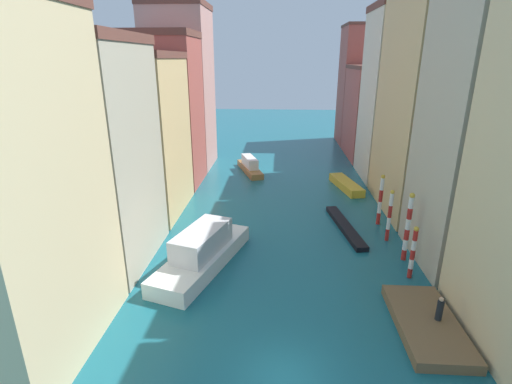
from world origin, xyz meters
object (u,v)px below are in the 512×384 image
object	(u,v)px
person_on_dock	(440,309)
mooring_pole_3	(380,199)
waterfront_dock	(426,324)
mooring_pole_0	(413,252)
motorboat_1	(250,166)
vaporetto_white	(203,252)
gondola_black	(345,227)
motorboat_0	(346,185)
mooring_pole_1	(408,226)
mooring_pole_2	(390,215)

from	to	relation	value
person_on_dock	mooring_pole_3	world-z (taller)	mooring_pole_3
mooring_pole_3	waterfront_dock	bearing A→B (deg)	-92.82
waterfront_dock	person_on_dock	size ratio (longest dim) A/B	4.67
mooring_pole_0	motorboat_1	bearing A→B (deg)	117.29
mooring_pole_3	vaporetto_white	distance (m)	16.79
gondola_black	motorboat_0	distance (m)	11.51
mooring_pole_1	mooring_pole_2	bearing A→B (deg)	97.64
mooring_pole_0	mooring_pole_3	distance (m)	9.06
person_on_dock	gondola_black	world-z (taller)	person_on_dock
mooring_pole_3	mooring_pole_1	bearing A→B (deg)	-86.79
mooring_pole_3	motorboat_1	xyz separation A→B (m)	(-13.03, 16.27, -1.62)
mooring_pole_1	motorboat_1	distance (m)	26.52
mooring_pole_0	gondola_black	distance (m)	8.61
motorboat_1	gondola_black	bearing A→B (deg)	-60.60
mooring_pole_1	mooring_pole_2	size ratio (longest dim) A/B	1.20
mooring_pole_2	motorboat_1	xyz separation A→B (m)	(-12.97, 19.62, -1.47)
gondola_black	waterfront_dock	bearing A→B (deg)	-79.45
mooring_pole_0	mooring_pole_1	xyz separation A→B (m)	(0.33, 2.52, 0.75)
mooring_pole_3	vaporetto_white	size ratio (longest dim) A/B	0.44
mooring_pole_0	mooring_pole_3	size ratio (longest dim) A/B	0.82
waterfront_dock	mooring_pole_0	world-z (taller)	mooring_pole_0
mooring_pole_1	waterfront_dock	bearing A→B (deg)	-97.79
waterfront_dock	mooring_pole_2	size ratio (longest dim) A/B	1.52
person_on_dock	mooring_pole_0	distance (m)	5.37
mooring_pole_3	motorboat_1	distance (m)	20.91
motorboat_1	mooring_pole_1	bearing A→B (deg)	-59.56
mooring_pole_0	vaporetto_white	size ratio (longest dim) A/B	0.36
mooring_pole_2	vaporetto_white	world-z (taller)	mooring_pole_2
gondola_black	motorboat_0	world-z (taller)	motorboat_0
mooring_pole_3	person_on_dock	bearing A→B (deg)	-90.46
vaporetto_white	motorboat_0	xyz separation A→B (m)	(13.22, 18.44, -0.67)
mooring_pole_2	gondola_black	distance (m)	4.27
waterfront_dock	motorboat_1	bearing A→B (deg)	111.88
waterfront_dock	mooring_pole_1	distance (m)	8.31
mooring_pole_2	motorboat_1	bearing A→B (deg)	123.47
waterfront_dock	mooring_pole_2	bearing A→B (deg)	86.64
mooring_pole_3	vaporetto_white	world-z (taller)	mooring_pole_3
person_on_dock	mooring_pole_2	bearing A→B (deg)	89.72
mooring_pole_2	mooring_pole_3	distance (m)	3.35
mooring_pole_0	gondola_black	world-z (taller)	mooring_pole_0
mooring_pole_2	mooring_pole_1	bearing A→B (deg)	-82.36
vaporetto_white	motorboat_0	size ratio (longest dim) A/B	1.50
mooring_pole_3	motorboat_1	size ratio (longest dim) A/B	0.58
gondola_black	motorboat_1	world-z (taller)	motorboat_1
mooring_pole_0	person_on_dock	bearing A→B (deg)	-91.60
vaporetto_white	person_on_dock	bearing A→B (deg)	-22.76
mooring_pole_0	mooring_pole_2	world-z (taller)	mooring_pole_2
mooring_pole_2	vaporetto_white	xyz separation A→B (m)	(-14.46, -4.98, -1.16)
mooring_pole_3	motorboat_0	xyz separation A→B (m)	(-1.30, 10.11, -1.97)
motorboat_0	motorboat_1	world-z (taller)	motorboat_1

